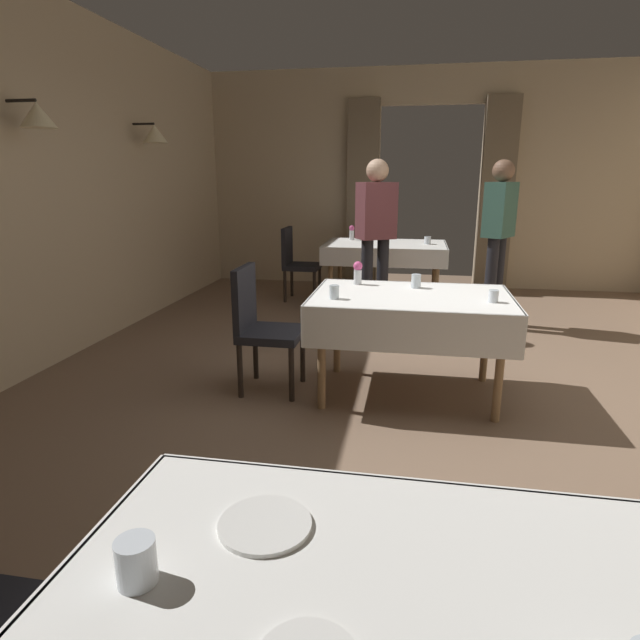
{
  "coord_description": "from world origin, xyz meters",
  "views": [
    {
      "loc": [
        -0.15,
        -3.67,
        1.55
      ],
      "look_at": [
        -0.86,
        0.27,
        0.46
      ],
      "focal_mm": 29.63,
      "sensor_mm": 36.0,
      "label": 1
    }
  ],
  "objects_px": {
    "plate_near_a": "(265,524)",
    "chair_far_left": "(296,260)",
    "glass_far_b": "(428,240)",
    "glass_mid_d": "(493,296)",
    "person_diner_standing_aside": "(498,230)",
    "dining_table_mid": "(411,308)",
    "dining_table_far": "(385,250)",
    "chair_mid_left": "(261,323)",
    "person_waiter_by_doorway": "(376,231)",
    "flower_vase_mid": "(358,272)",
    "glass_mid_b": "(334,292)",
    "flower_vase_far": "(352,232)",
    "glass_near_b": "(136,562)",
    "glass_mid_c": "(416,281)"
  },
  "relations": [
    {
      "from": "plate_near_a",
      "to": "chair_far_left",
      "type": "bearing_deg",
      "value": 101.99
    },
    {
      "from": "glass_far_b",
      "to": "glass_mid_d",
      "type": "bearing_deg",
      "value": -83.08
    },
    {
      "from": "person_diner_standing_aside",
      "to": "plate_near_a",
      "type": "bearing_deg",
      "value": -103.88
    },
    {
      "from": "dining_table_mid",
      "to": "dining_table_far",
      "type": "distance_m",
      "value": 2.97
    },
    {
      "from": "chair_mid_left",
      "to": "person_waiter_by_doorway",
      "type": "distance_m",
      "value": 1.94
    },
    {
      "from": "flower_vase_mid",
      "to": "chair_far_left",
      "type": "bearing_deg",
      "value": 112.51
    },
    {
      "from": "chair_mid_left",
      "to": "plate_near_a",
      "type": "height_order",
      "value": "chair_mid_left"
    },
    {
      "from": "person_waiter_by_doorway",
      "to": "person_diner_standing_aside",
      "type": "distance_m",
      "value": 1.29
    },
    {
      "from": "dining_table_mid",
      "to": "glass_mid_b",
      "type": "relative_size",
      "value": 14.93
    },
    {
      "from": "flower_vase_mid",
      "to": "flower_vase_far",
      "type": "distance_m",
      "value": 2.96
    },
    {
      "from": "glass_mid_b",
      "to": "person_diner_standing_aside",
      "type": "xyz_separation_m",
      "value": [
        1.36,
        2.26,
        0.23
      ]
    },
    {
      "from": "glass_near_b",
      "to": "flower_vase_mid",
      "type": "bearing_deg",
      "value": 88.12
    },
    {
      "from": "flower_vase_mid",
      "to": "dining_table_far",
      "type": "bearing_deg",
      "value": 88.71
    },
    {
      "from": "flower_vase_mid",
      "to": "glass_far_b",
      "type": "distance_m",
      "value": 2.71
    },
    {
      "from": "glass_mid_d",
      "to": "flower_vase_far",
      "type": "height_order",
      "value": "flower_vase_far"
    },
    {
      "from": "glass_mid_c",
      "to": "glass_far_b",
      "type": "height_order",
      "value": "glass_mid_c"
    },
    {
      "from": "dining_table_mid",
      "to": "glass_mid_d",
      "type": "height_order",
      "value": "glass_mid_d"
    },
    {
      "from": "chair_far_left",
      "to": "plate_near_a",
      "type": "relative_size",
      "value": 4.15
    },
    {
      "from": "dining_table_mid",
      "to": "dining_table_far",
      "type": "relative_size",
      "value": 0.93
    },
    {
      "from": "person_diner_standing_aside",
      "to": "chair_far_left",
      "type": "bearing_deg",
      "value": 159.91
    },
    {
      "from": "person_waiter_by_doorway",
      "to": "flower_vase_far",
      "type": "bearing_deg",
      "value": 105.19
    },
    {
      "from": "chair_far_left",
      "to": "glass_mid_b",
      "type": "distance_m",
      "value": 3.28
    },
    {
      "from": "glass_near_b",
      "to": "flower_vase_mid",
      "type": "relative_size",
      "value": 0.55
    },
    {
      "from": "glass_mid_d",
      "to": "glass_far_b",
      "type": "xyz_separation_m",
      "value": [
        -0.37,
        3.09,
        0.01
      ]
    },
    {
      "from": "glass_mid_b",
      "to": "glass_far_b",
      "type": "xyz_separation_m",
      "value": [
        0.68,
        3.17,
        0.0
      ]
    },
    {
      "from": "glass_near_b",
      "to": "glass_mid_d",
      "type": "relative_size",
      "value": 1.2
    },
    {
      "from": "glass_mid_c",
      "to": "flower_vase_far",
      "type": "relative_size",
      "value": 0.54
    },
    {
      "from": "person_waiter_by_doorway",
      "to": "person_diner_standing_aside",
      "type": "height_order",
      "value": "same"
    },
    {
      "from": "chair_far_left",
      "to": "flower_vase_mid",
      "type": "height_order",
      "value": "chair_far_left"
    },
    {
      "from": "chair_mid_left",
      "to": "glass_near_b",
      "type": "distance_m",
      "value": 2.84
    },
    {
      "from": "dining_table_mid",
      "to": "glass_mid_d",
      "type": "bearing_deg",
      "value": -14.65
    },
    {
      "from": "chair_mid_left",
      "to": "chair_far_left",
      "type": "height_order",
      "value": "same"
    },
    {
      "from": "glass_far_b",
      "to": "dining_table_mid",
      "type": "bearing_deg",
      "value": -93.11
    },
    {
      "from": "dining_table_mid",
      "to": "glass_mid_b",
      "type": "bearing_deg",
      "value": -156.32
    },
    {
      "from": "flower_vase_mid",
      "to": "glass_far_b",
      "type": "bearing_deg",
      "value": 77.75
    },
    {
      "from": "glass_near_b",
      "to": "glass_mid_c",
      "type": "relative_size",
      "value": 0.96
    },
    {
      "from": "plate_near_a",
      "to": "person_diner_standing_aside",
      "type": "bearing_deg",
      "value": 76.12
    },
    {
      "from": "glass_mid_c",
      "to": "glass_far_b",
      "type": "distance_m",
      "value": 2.71
    },
    {
      "from": "chair_far_left",
      "to": "person_waiter_by_doorway",
      "type": "bearing_deg",
      "value": -48.45
    },
    {
      "from": "chair_mid_left",
      "to": "person_diner_standing_aside",
      "type": "xyz_separation_m",
      "value": [
        1.93,
        2.13,
        0.51
      ]
    },
    {
      "from": "dining_table_far",
      "to": "glass_mid_c",
      "type": "distance_m",
      "value": 2.73
    },
    {
      "from": "dining_table_far",
      "to": "glass_mid_d",
      "type": "relative_size",
      "value": 18.29
    },
    {
      "from": "dining_table_far",
      "to": "chair_far_left",
      "type": "bearing_deg",
      "value": -177.04
    },
    {
      "from": "flower_vase_far",
      "to": "person_waiter_by_doorway",
      "type": "bearing_deg",
      "value": -74.81
    },
    {
      "from": "glass_near_b",
      "to": "glass_mid_b",
      "type": "xyz_separation_m",
      "value": [
        0.0,
        2.64,
        -0.0
      ]
    },
    {
      "from": "plate_near_a",
      "to": "person_waiter_by_doorway",
      "type": "distance_m",
      "value": 4.3
    },
    {
      "from": "chair_far_left",
      "to": "glass_mid_c",
      "type": "xyz_separation_m",
      "value": [
        1.52,
        -2.65,
        0.29
      ]
    },
    {
      "from": "flower_vase_far",
      "to": "chair_far_left",
      "type": "bearing_deg",
      "value": -152.99
    },
    {
      "from": "dining_table_mid",
      "to": "plate_near_a",
      "type": "distance_m",
      "value": 2.67
    },
    {
      "from": "chair_far_left",
      "to": "glass_mid_d",
      "type": "relative_size",
      "value": 11.38
    }
  ]
}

